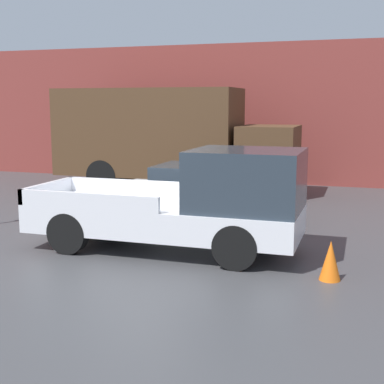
# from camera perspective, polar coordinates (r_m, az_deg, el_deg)

# --- Properties ---
(ground_plane) EXTENTS (60.00, 60.00, 0.00)m
(ground_plane) POSITION_cam_1_polar(r_m,az_deg,el_deg) (11.21, -4.40, -5.83)
(ground_plane) COLOR #3D3D3F
(building_wall) EXTENTS (28.00, 0.15, 5.14)m
(building_wall) POSITION_cam_1_polar(r_m,az_deg,el_deg) (20.17, 6.15, 8.29)
(building_wall) COLOR brown
(building_wall) RESTS_ON ground
(pickup_truck) EXTENTS (5.47, 2.02, 2.08)m
(pickup_truck) POSITION_cam_1_polar(r_m,az_deg,el_deg) (10.59, 0.10, -1.26)
(pickup_truck) COLOR silver
(pickup_truck) RESTS_ON ground
(car) EXTENTS (4.33, 1.94, 1.42)m
(car) POSITION_cam_1_polar(r_m,az_deg,el_deg) (13.44, 0.98, -0.03)
(car) COLOR #B7BABF
(car) RESTS_ON ground
(delivery_truck) EXTENTS (8.18, 2.36, 3.45)m
(delivery_truck) POSITION_cam_1_polar(r_m,az_deg,el_deg) (18.29, -2.90, 6.00)
(delivery_truck) COLOR #4C331E
(delivery_truck) RESTS_ON ground
(traffic_cone) EXTENTS (0.36, 0.36, 0.68)m
(traffic_cone) POSITION_cam_1_polar(r_m,az_deg,el_deg) (9.33, 14.55, -7.07)
(traffic_cone) COLOR orange
(traffic_cone) RESTS_ON ground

